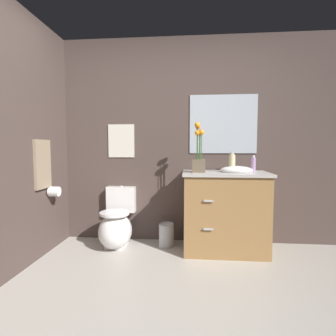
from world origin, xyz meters
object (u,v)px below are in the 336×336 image
(soap_bottle, at_px, (232,163))
(hanging_towel, at_px, (43,164))
(toilet, at_px, (116,226))
(wall_poster, at_px, (121,141))
(flower_vase, at_px, (199,156))
(toilet_paper_roll, at_px, (54,192))
(vanity_cabinet, at_px, (225,211))
(trash_bin, at_px, (167,235))
(lotion_bottle, at_px, (253,164))
(wall_mirror, at_px, (223,124))

(soap_bottle, bearing_deg, hanging_towel, -171.77)
(toilet, distance_m, wall_poster, 1.04)
(flower_vase, height_order, toilet_paper_roll, flower_vase)
(vanity_cabinet, bearing_deg, toilet_paper_roll, -174.89)
(toilet, xyz_separation_m, wall_poster, (0.00, 0.27, 1.01))
(trash_bin, height_order, toilet_paper_roll, toilet_paper_roll)
(flower_vase, bearing_deg, soap_bottle, 7.56)
(vanity_cabinet, height_order, wall_poster, wall_poster)
(wall_poster, bearing_deg, lotion_bottle, -6.65)
(lotion_bottle, height_order, trash_bin, lotion_bottle)
(wall_poster, distance_m, hanging_towel, 0.95)
(soap_bottle, relative_size, wall_mirror, 0.28)
(flower_vase, xyz_separation_m, hanging_towel, (-1.66, -0.24, -0.09))
(vanity_cabinet, xyz_separation_m, trash_bin, (-0.67, 0.09, -0.32))
(trash_bin, distance_m, toilet_paper_roll, 1.37)
(lotion_bottle, relative_size, wall_mirror, 0.23)
(toilet, height_order, soap_bottle, soap_bottle)
(toilet, xyz_separation_m, hanging_towel, (-0.70, -0.32, 0.75))
(vanity_cabinet, bearing_deg, toilet, 178.80)
(flower_vase, height_order, soap_bottle, flower_vase)
(toilet, bearing_deg, flower_vase, -4.31)
(lotion_bottle, relative_size, trash_bin, 0.67)
(lotion_bottle, bearing_deg, toilet_paper_roll, -172.82)
(wall_mirror, distance_m, toilet_paper_roll, 2.10)
(wall_poster, bearing_deg, toilet, -90.00)
(toilet, bearing_deg, hanging_towel, -155.71)
(toilet, distance_m, lotion_bottle, 1.74)
(vanity_cabinet, relative_size, hanging_towel, 2.07)
(toilet, height_order, hanging_towel, hanging_towel)
(vanity_cabinet, relative_size, trash_bin, 3.96)
(soap_bottle, distance_m, wall_mirror, 0.54)
(toilet, height_order, wall_mirror, wall_mirror)
(wall_mirror, bearing_deg, wall_poster, 180.00)
(soap_bottle, bearing_deg, vanity_cabinet, -177.34)
(trash_bin, relative_size, hanging_towel, 0.52)
(hanging_towel, relative_size, toilet_paper_roll, 4.73)
(soap_bottle, bearing_deg, wall_mirror, 103.29)
(flower_vase, relative_size, lotion_bottle, 2.98)
(soap_bottle, distance_m, trash_bin, 1.14)
(wall_mirror, bearing_deg, toilet_paper_roll, -166.27)
(flower_vase, bearing_deg, hanging_towel, -171.62)
(toilet, relative_size, trash_bin, 2.54)
(flower_vase, relative_size, wall_poster, 1.33)
(toilet, xyz_separation_m, wall_mirror, (1.25, 0.27, 1.21))
(trash_bin, bearing_deg, toilet, -173.93)
(lotion_bottle, relative_size, hanging_towel, 0.35)
(toilet, relative_size, flower_vase, 1.26)
(hanging_towel, bearing_deg, toilet, 24.29)
(toilet, xyz_separation_m, toilet_paper_roll, (-0.64, -0.20, 0.44))
(vanity_cabinet, xyz_separation_m, soap_bottle, (0.07, 0.00, 0.54))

